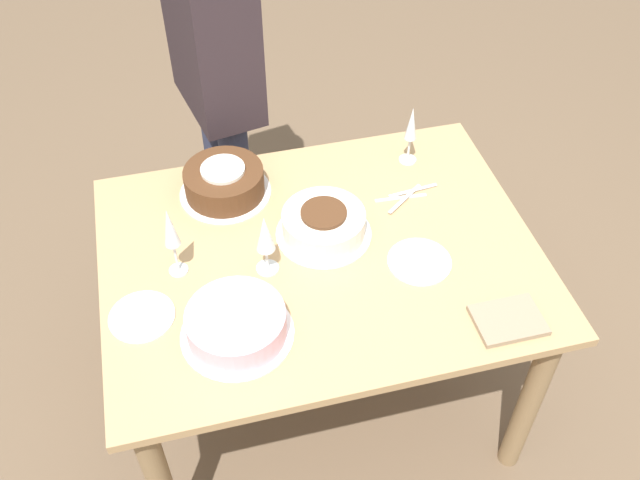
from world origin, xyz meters
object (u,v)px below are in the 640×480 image
(cake_front_chocolate, at_px, (224,182))
(wine_glass_extra, at_px, (411,127))
(person_cutting, at_px, (214,55))
(wine_glass_far, at_px, (265,236))
(wine_glass_near, at_px, (170,230))
(cake_back_decorated, at_px, (236,325))
(cake_center_white, at_px, (324,224))

(cake_front_chocolate, bearing_deg, wine_glass_extra, -178.76)
(wine_glass_extra, distance_m, person_cutting, 0.72)
(cake_front_chocolate, xyz_separation_m, wine_glass_far, (-0.07, 0.36, 0.09))
(wine_glass_extra, bearing_deg, wine_glass_near, 21.14)
(cake_front_chocolate, height_order, wine_glass_extra, wine_glass_extra)
(wine_glass_near, bearing_deg, cake_back_decorated, 115.53)
(cake_back_decorated, distance_m, wine_glass_extra, 0.90)
(wine_glass_far, height_order, wine_glass_extra, wine_glass_extra)
(wine_glass_far, height_order, person_cutting, person_cutting)
(cake_back_decorated, bearing_deg, wine_glass_far, -120.36)
(wine_glass_near, distance_m, person_cutting, 0.79)
(wine_glass_extra, bearing_deg, cake_center_white, 36.72)
(wine_glass_far, bearing_deg, cake_center_white, -153.31)
(person_cutting, bearing_deg, wine_glass_near, -28.78)
(cake_center_white, xyz_separation_m, person_cutting, (0.21, -0.70, 0.19))
(cake_front_chocolate, distance_m, wine_glass_far, 0.37)
(cake_center_white, height_order, person_cutting, person_cutting)
(cake_center_white, bearing_deg, person_cutting, -73.42)
(wine_glass_near, distance_m, wine_glass_far, 0.26)
(person_cutting, bearing_deg, cake_front_chocolate, -17.83)
(cake_front_chocolate, xyz_separation_m, wine_glass_extra, (-0.63, -0.01, 0.09))
(cake_front_chocolate, relative_size, wine_glass_far, 1.42)
(wine_glass_near, height_order, person_cutting, person_cutting)
(cake_front_chocolate, height_order, person_cutting, person_cutting)
(wine_glass_far, distance_m, person_cutting, 0.81)
(cake_front_chocolate, distance_m, wine_glass_extra, 0.63)
(cake_back_decorated, relative_size, person_cutting, 0.18)
(cake_front_chocolate, bearing_deg, person_cutting, -96.66)
(cake_center_white, xyz_separation_m, cake_front_chocolate, (0.26, -0.26, 0.01))
(cake_back_decorated, relative_size, wine_glass_far, 1.48)
(cake_front_chocolate, relative_size, person_cutting, 0.18)
(wine_glass_near, height_order, wine_glass_far, wine_glass_near)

